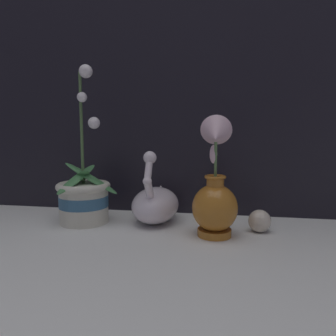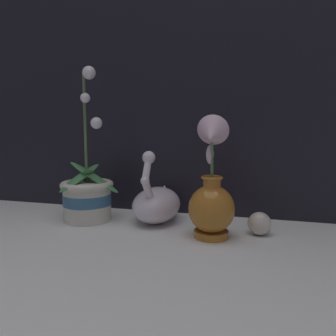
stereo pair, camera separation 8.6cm
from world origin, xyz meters
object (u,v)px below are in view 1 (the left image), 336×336
at_px(orchid_potted_plant, 84,195).
at_px(glass_sphere, 260,221).
at_px(blue_vase, 215,196).
at_px(swan_figurine, 156,203).

relative_size(orchid_potted_plant, glass_sphere, 7.50).
xyz_separation_m(orchid_potted_plant, blue_vase, (0.36, -0.06, 0.02)).
bearing_deg(orchid_potted_plant, swan_figurine, 11.61).
relative_size(orchid_potted_plant, blue_vase, 1.46).
distance_m(orchid_potted_plant, blue_vase, 0.37).
distance_m(blue_vase, glass_sphere, 0.14).
xyz_separation_m(swan_figurine, blue_vase, (0.17, -0.10, 0.05)).
height_order(orchid_potted_plant, swan_figurine, orchid_potted_plant).
distance_m(swan_figurine, glass_sphere, 0.28).
xyz_separation_m(orchid_potted_plant, swan_figurine, (0.19, 0.04, -0.02)).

